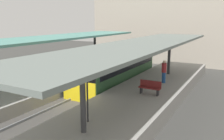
# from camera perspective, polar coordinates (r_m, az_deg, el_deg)

# --- Properties ---
(ground_plane) EXTENTS (80.00, 80.00, 0.00)m
(ground_plane) POSITION_cam_1_polar(r_m,az_deg,el_deg) (16.50, -7.52, -8.08)
(ground_plane) COLOR #383835
(platform_left) EXTENTS (4.40, 28.00, 1.00)m
(platform_left) POSITION_cam_1_polar(r_m,az_deg,el_deg) (18.76, -16.98, -4.43)
(platform_left) COLOR gray
(platform_left) RESTS_ON ground_plane
(platform_right) EXTENTS (4.40, 28.00, 1.00)m
(platform_right) POSITION_cam_1_polar(r_m,az_deg,el_deg) (14.50, 4.75, -8.76)
(platform_right) COLOR gray
(platform_right) RESTS_ON ground_plane
(track_ballast) EXTENTS (3.20, 28.00, 0.20)m
(track_ballast) POSITION_cam_1_polar(r_m,az_deg,el_deg) (16.46, -7.53, -7.75)
(track_ballast) COLOR #423F3D
(track_ballast) RESTS_ON ground_plane
(rail_near_side) EXTENTS (0.08, 28.00, 0.14)m
(rail_near_side) POSITION_cam_1_polar(r_m,az_deg,el_deg) (16.82, -9.53, -6.76)
(rail_near_side) COLOR slate
(rail_near_side) RESTS_ON track_ballast
(rail_far_side) EXTENTS (0.08, 28.00, 0.14)m
(rail_far_side) POSITION_cam_1_polar(r_m,az_deg,el_deg) (16.01, -5.45, -7.63)
(rail_far_side) COLOR slate
(rail_far_side) RESTS_ON track_ballast
(commuter_train) EXTENTS (2.78, 10.58, 3.10)m
(commuter_train) POSITION_cam_1_polar(r_m,az_deg,el_deg) (20.22, 0.98, 0.85)
(commuter_train) COLOR #2D5633
(commuter_train) RESTS_ON track_ballast
(canopy_left) EXTENTS (4.18, 21.00, 3.32)m
(canopy_left) POSITION_cam_1_polar(r_m,az_deg,el_deg) (19.09, -14.63, 7.28)
(canopy_left) COLOR #333335
(canopy_left) RESTS_ON platform_left
(canopy_right) EXTENTS (4.18, 21.00, 3.21)m
(canopy_right) POSITION_cam_1_polar(r_m,az_deg,el_deg) (14.94, 7.21, 5.97)
(canopy_right) COLOR #333335
(canopy_right) RESTS_ON platform_right
(platform_bench) EXTENTS (1.40, 0.41, 0.86)m
(platform_bench) POSITION_cam_1_polar(r_m,az_deg,el_deg) (15.22, 9.06, -4.05)
(platform_bench) COLOR black
(platform_bench) RESTS_ON platform_right
(platform_sign) EXTENTS (0.90, 0.08, 2.21)m
(platform_sign) POSITION_cam_1_polar(r_m,az_deg,el_deg) (10.74, -5.96, -4.31)
(platform_sign) COLOR #262628
(platform_sign) RESTS_ON platform_right
(passenger_near_bench) EXTENTS (0.36, 0.36, 1.76)m
(passenger_near_bench) POSITION_cam_1_polar(r_m,az_deg,el_deg) (16.51, -20.77, -1.80)
(passenger_near_bench) COLOR maroon
(passenger_near_bench) RESTS_ON platform_left
(passenger_mid_platform) EXTENTS (0.36, 0.36, 1.70)m
(passenger_mid_platform) POSITION_cam_1_polar(r_m,az_deg,el_deg) (18.06, 12.33, -0.28)
(passenger_mid_platform) COLOR navy
(passenger_mid_platform) RESTS_ON platform_right
(station_building_backdrop) EXTENTS (18.00, 6.00, 11.00)m
(station_building_backdrop) POSITION_cam_1_polar(r_m,az_deg,el_deg) (33.96, 11.82, 11.49)
(station_building_backdrop) COLOR #A89E8E
(station_building_backdrop) RESTS_ON ground_plane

